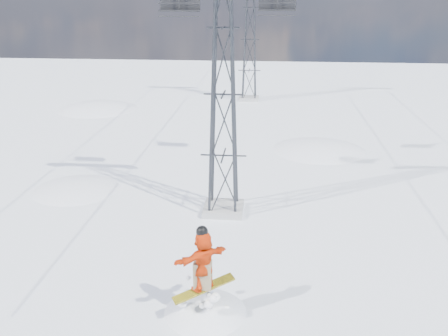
{
  "coord_description": "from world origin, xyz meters",
  "views": [
    {
      "loc": [
        2.81,
        -13.01,
        9.71
      ],
      "look_at": [
        1.25,
        3.49,
        3.77
      ],
      "focal_mm": 40.0,
      "sensor_mm": 36.0,
      "label": 1
    }
  ],
  "objects": [
    {
      "name": "lift_chair_near",
      "position": [
        -1.4,
        10.28,
        9.02
      ],
      "size": [
        1.85,
        0.53,
        2.29
      ],
      "color": "black",
      "rests_on": "ground"
    },
    {
      "name": "ground",
      "position": [
        0.0,
        0.0,
        0.0
      ],
      "size": [
        120.0,
        120.0,
        0.0
      ],
      "primitive_type": "plane",
      "color": "white",
      "rests_on": "ground"
    },
    {
      "name": "lift_tower_far",
      "position": [
        0.8,
        33.0,
        5.47
      ],
      "size": [
        5.2,
        1.8,
        11.43
      ],
      "color": "#999999",
      "rests_on": "ground"
    },
    {
      "name": "snow_terrain",
      "position": [
        -4.77,
        21.24,
        -9.59
      ],
      "size": [
        39.0,
        37.0,
        22.0
      ],
      "color": "white",
      "rests_on": "ground"
    },
    {
      "name": "lift_chair_mid",
      "position": [
        3.0,
        13.83,
        8.94
      ],
      "size": [
        1.93,
        0.55,
        2.39
      ],
      "color": "black",
      "rests_on": "ground"
    },
    {
      "name": "lift_tower_near",
      "position": [
        0.8,
        8.0,
        5.47
      ],
      "size": [
        5.2,
        1.8,
        11.43
      ],
      "color": "#999999",
      "rests_on": "ground"
    }
  ]
}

